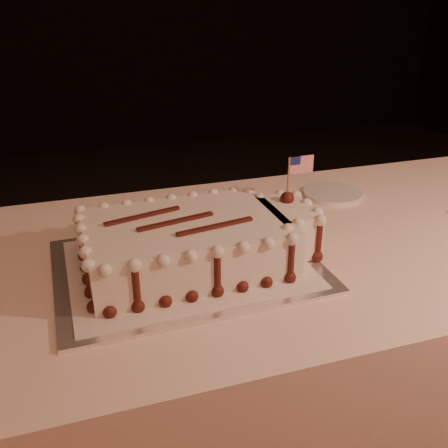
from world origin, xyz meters
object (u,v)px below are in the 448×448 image
object	(u,v)px
sheet_cake	(199,241)
side_plate	(332,194)
banquet_table	(282,367)
cake_board	(187,266)

from	to	relation	value
sheet_cake	side_plate	xyz separation A→B (m)	(0.45, 0.26, -0.05)
banquet_table	cake_board	xyz separation A→B (m)	(-0.26, -0.05, 0.38)
sheet_cake	side_plate	distance (m)	0.52
side_plate	cake_board	bearing A→B (deg)	-151.68
banquet_table	sheet_cake	xyz separation A→B (m)	(-0.23, -0.05, 0.43)
cake_board	side_plate	bearing A→B (deg)	26.96
cake_board	side_plate	size ratio (longest dim) A/B	3.26
cake_board	side_plate	distance (m)	0.54
cake_board	side_plate	world-z (taller)	side_plate
side_plate	banquet_table	bearing A→B (deg)	-137.06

